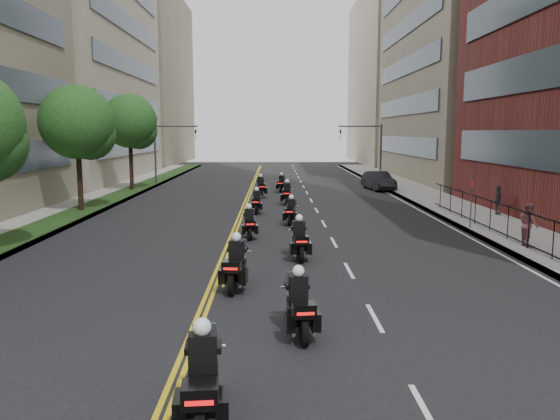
# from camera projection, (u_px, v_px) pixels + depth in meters

# --- Properties ---
(ground) EXTENTS (160.00, 160.00, 0.00)m
(ground) POSITION_uv_depth(u_px,v_px,m) (245.00, 415.00, 9.55)
(ground) COLOR black
(ground) RESTS_ON ground
(sidewalk_right) EXTENTS (4.00, 90.00, 0.15)m
(sidewalk_right) POSITION_uv_depth(u_px,v_px,m) (456.00, 209.00, 34.42)
(sidewalk_right) COLOR gray
(sidewalk_right) RESTS_ON ground
(sidewalk_left) EXTENTS (4.00, 90.00, 0.15)m
(sidewalk_left) POSITION_uv_depth(u_px,v_px,m) (74.00, 210.00, 34.15)
(sidewalk_left) COLOR gray
(sidewalk_left) RESTS_ON ground
(grass_strip) EXTENTS (2.00, 90.00, 0.04)m
(grass_strip) POSITION_uv_depth(u_px,v_px,m) (87.00, 208.00, 34.14)
(grass_strip) COLOR #1F3914
(grass_strip) RESTS_ON sidewalk_left
(building_right_tan) EXTENTS (15.11, 28.00, 30.00)m
(building_right_tan) POSITION_uv_depth(u_px,v_px,m) (481.00, 31.00, 55.15)
(building_right_tan) COLOR #766D56
(building_right_tan) RESTS_ON ground
(building_right_far) EXTENTS (15.00, 28.00, 26.00)m
(building_right_far) POSITION_uv_depth(u_px,v_px,m) (408.00, 79.00, 85.13)
(building_right_far) COLOR #A39E84
(building_right_far) RESTS_ON ground
(building_left_mid) EXTENTS (16.11, 28.00, 34.00)m
(building_left_mid) POSITION_uv_depth(u_px,v_px,m) (48.00, 9.00, 54.38)
(building_left_mid) COLOR #A39E84
(building_left_mid) RESTS_ON ground
(building_left_far) EXTENTS (16.00, 28.00, 26.00)m
(building_left_far) POSITION_uv_depth(u_px,v_px,m) (129.00, 79.00, 84.64)
(building_left_far) COLOR #766D56
(building_left_far) RESTS_ON ground
(iron_fence) EXTENTS (0.05, 28.00, 1.50)m
(iron_fence) POSITION_uv_depth(u_px,v_px,m) (540.00, 235.00, 21.42)
(iron_fence) COLOR black
(iron_fence) RESTS_ON sidewalk_right
(street_trees) EXTENTS (4.40, 38.40, 7.98)m
(street_trees) POSITION_uv_depth(u_px,v_px,m) (41.00, 127.00, 27.11)
(street_trees) COLOR black
(street_trees) RESTS_ON ground
(traffic_signal_right) EXTENTS (4.09, 0.20, 5.60)m
(traffic_signal_right) POSITION_uv_depth(u_px,v_px,m) (371.00, 145.00, 50.70)
(traffic_signal_right) COLOR #3F3F44
(traffic_signal_right) RESTS_ON ground
(traffic_signal_left) EXTENTS (4.09, 0.20, 5.60)m
(traffic_signal_left) POSITION_uv_depth(u_px,v_px,m) (165.00, 145.00, 50.48)
(traffic_signal_left) COLOR #3F3F44
(traffic_signal_left) RESTS_ON ground
(motorcycle_0) EXTENTS (0.65, 2.48, 1.83)m
(motorcycle_0) POSITION_uv_depth(u_px,v_px,m) (203.00, 384.00, 9.15)
(motorcycle_0) COLOR black
(motorcycle_0) RESTS_ON ground
(motorcycle_1) EXTENTS (0.66, 2.32, 1.71)m
(motorcycle_1) POSITION_uv_depth(u_px,v_px,m) (299.00, 308.00, 13.24)
(motorcycle_1) COLOR black
(motorcycle_1) RESTS_ON ground
(motorcycle_2) EXTENTS (0.66, 2.42, 1.79)m
(motorcycle_2) POSITION_uv_depth(u_px,v_px,m) (236.00, 267.00, 17.16)
(motorcycle_2) COLOR black
(motorcycle_2) RESTS_ON ground
(motorcycle_3) EXTENTS (0.57, 2.35, 1.74)m
(motorcycle_3) POSITION_uv_depth(u_px,v_px,m) (299.00, 241.00, 21.22)
(motorcycle_3) COLOR black
(motorcycle_3) RESTS_ON ground
(motorcycle_4) EXTENTS (0.60, 2.16, 1.59)m
(motorcycle_4) POSITION_uv_depth(u_px,v_px,m) (249.00, 225.00, 25.37)
(motorcycle_4) COLOR black
(motorcycle_4) RESTS_ON ground
(motorcycle_5) EXTENTS (0.65, 2.13, 1.57)m
(motorcycle_5) POSITION_uv_depth(u_px,v_px,m) (291.00, 213.00, 29.21)
(motorcycle_5) COLOR black
(motorcycle_5) RESTS_ON ground
(motorcycle_6) EXTENTS (0.51, 2.16, 1.59)m
(motorcycle_6) POSITION_uv_depth(u_px,v_px,m) (257.00, 203.00, 33.05)
(motorcycle_6) COLOR black
(motorcycle_6) RESTS_ON ground
(motorcycle_7) EXTENTS (0.60, 2.31, 1.71)m
(motorcycle_7) POSITION_uv_depth(u_px,v_px,m) (287.00, 195.00, 37.09)
(motorcycle_7) COLOR black
(motorcycle_7) RESTS_ON ground
(motorcycle_8) EXTENTS (0.71, 2.38, 1.76)m
(motorcycle_8) POSITION_uv_depth(u_px,v_px,m) (261.00, 188.00, 41.27)
(motorcycle_8) COLOR black
(motorcycle_8) RESTS_ON ground
(motorcycle_9) EXTENTS (0.63, 2.15, 1.59)m
(motorcycle_9) POSITION_uv_depth(u_px,v_px,m) (281.00, 184.00, 44.75)
(motorcycle_9) COLOR black
(motorcycle_9) RESTS_ON ground
(parked_sedan) EXTENTS (2.34, 4.94, 1.56)m
(parked_sedan) POSITION_uv_depth(u_px,v_px,m) (378.00, 181.00, 46.28)
(parked_sedan) COLOR black
(parked_sedan) RESTS_ON ground
(pedestrian_b) EXTENTS (0.72, 0.91, 1.84)m
(pedestrian_b) POSITION_uv_depth(u_px,v_px,m) (529.00, 224.00, 22.82)
(pedestrian_b) COLOR #894A53
(pedestrian_b) RESTS_ON sidewalk_right
(pedestrian_c) EXTENTS (0.73, 1.09, 1.71)m
(pedestrian_c) POSITION_uv_depth(u_px,v_px,m) (498.00, 200.00, 31.58)
(pedestrian_c) COLOR #3E3E45
(pedestrian_c) RESTS_ON sidewalk_right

